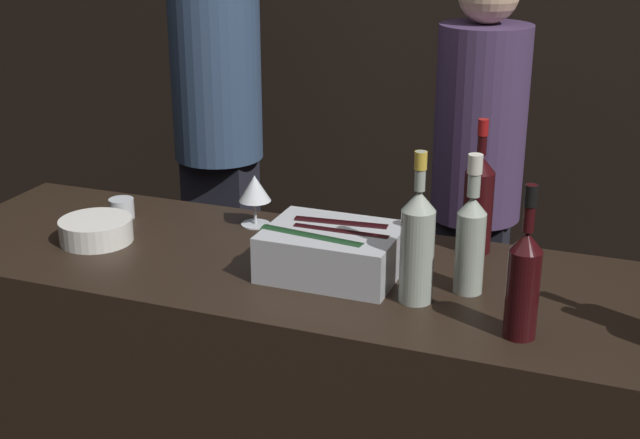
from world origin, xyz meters
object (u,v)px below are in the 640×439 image
red_wine_bottle_black_foil (524,279)px  person_in_hoodie (218,115)px  red_wine_bottle_tall (478,200)px  bowl_white (96,230)px  candle_votive (122,208)px  person_blond_tee (477,169)px  ice_bin_with_bottles (332,249)px  white_wine_bottle (471,237)px  rose_wine_bottle (417,243)px  wine_glass (255,190)px

red_wine_bottle_black_foil → person_in_hoodie: 1.95m
red_wine_bottle_tall → person_in_hoodie: person_in_hoodie is taller
bowl_white → candle_votive: 0.19m
red_wine_bottle_tall → person_blond_tee: size_ratio=0.22×
ice_bin_with_bottles → person_blond_tee: bearing=82.3°
white_wine_bottle → person_blond_tee: (-0.19, 1.09, -0.17)m
ice_bin_with_bottles → candle_votive: bearing=167.3°
candle_votive → red_wine_bottle_black_foil: (1.22, -0.33, 0.11)m
red_wine_bottle_tall → red_wine_bottle_black_foil: (0.19, -0.45, -0.01)m
rose_wine_bottle → ice_bin_with_bottles: bearing=162.1°
bowl_white → wine_glass: wine_glass is taller
red_wine_bottle_tall → person_in_hoodie: 1.51m
white_wine_bottle → red_wine_bottle_black_foil: bearing=-50.5°
person_in_hoodie → person_blond_tee: person_in_hoodie is taller
candle_votive → rose_wine_bottle: size_ratio=0.20×
red_wine_bottle_black_foil → wine_glass: bearing=153.2°
bowl_white → rose_wine_bottle: 0.93m
white_wine_bottle → person_blond_tee: size_ratio=0.21×
rose_wine_bottle → red_wine_bottle_black_foil: 0.27m
person_blond_tee → wine_glass: bearing=-25.2°
ice_bin_with_bottles → red_wine_bottle_tall: 0.43m
bowl_white → rose_wine_bottle: rose_wine_bottle is taller
candle_votive → red_wine_bottle_tall: red_wine_bottle_tall is taller
wine_glass → person_in_hoodie: person_in_hoodie is taller
red_wine_bottle_black_foil → person_blond_tee: 1.34m
ice_bin_with_bottles → person_in_hoodie: person_in_hoodie is taller
red_wine_bottle_black_foil → bowl_white: bearing=173.0°
wine_glass → red_wine_bottle_tall: red_wine_bottle_tall is taller
ice_bin_with_bottles → wine_glass: bearing=142.8°
rose_wine_bottle → white_wine_bottle: size_ratio=1.06×
person_in_hoodie → red_wine_bottle_black_foil: bearing=28.4°
rose_wine_bottle → red_wine_bottle_black_foil: bearing=-19.5°
wine_glass → person_in_hoodie: 1.09m
candle_votive → white_wine_bottle: (1.07, -0.14, 0.11)m
red_wine_bottle_tall → person_in_hoodie: (-1.23, 0.88, -0.08)m
wine_glass → rose_wine_bottle: (0.57, -0.33, 0.04)m
rose_wine_bottle → person_blond_tee: person_blond_tee is taller
bowl_white → rose_wine_bottle: (0.93, -0.05, 0.11)m
rose_wine_bottle → white_wine_bottle: rose_wine_bottle is taller
wine_glass → red_wine_bottle_tall: size_ratio=0.41×
candle_votive → red_wine_bottle_tall: size_ratio=0.20×
ice_bin_with_bottles → candle_votive: size_ratio=4.62×
white_wine_bottle → red_wine_bottle_black_foil: (0.15, -0.19, -0.01)m
ice_bin_with_bottles → person_in_hoodie: 1.48m
rose_wine_bottle → red_wine_bottle_tall: size_ratio=1.01×
ice_bin_with_bottles → candle_votive: ice_bin_with_bottles is taller
rose_wine_bottle → red_wine_bottle_tall: rose_wine_bottle is taller
red_wine_bottle_tall → white_wine_bottle: bearing=-82.5°
candle_votive → red_wine_bottle_tall: (1.03, 0.12, 0.11)m
red_wine_bottle_black_foil → candle_votive: bearing=164.8°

